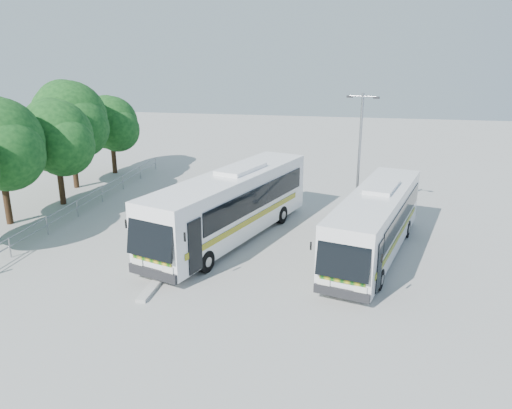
% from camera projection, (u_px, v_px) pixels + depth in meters
% --- Properties ---
extents(ground, '(100.00, 100.00, 0.00)m').
position_uv_depth(ground, '(234.00, 248.00, 24.29)').
color(ground, '#999994').
rests_on(ground, ground).
extents(kerb_divider, '(0.40, 16.00, 0.15)m').
position_uv_depth(kerb_divider, '(201.00, 230.00, 26.56)').
color(kerb_divider, '#B2B2AD').
rests_on(kerb_divider, ground).
extents(railing, '(0.06, 22.00, 1.00)m').
position_uv_depth(railing, '(86.00, 199.00, 29.61)').
color(railing, gray).
rests_on(railing, ground).
extents(tree_far_c, '(4.97, 4.69, 6.49)m').
position_uv_depth(tree_far_c, '(56.00, 136.00, 29.96)').
color(tree_far_c, '#382314').
rests_on(tree_far_c, ground).
extents(tree_far_d, '(5.62, 5.30, 7.33)m').
position_uv_depth(tree_far_d, '(70.00, 118.00, 33.47)').
color(tree_far_d, '#382314').
rests_on(tree_far_d, ground).
extents(tree_far_e, '(4.54, 4.28, 5.92)m').
position_uv_depth(tree_far_e, '(112.00, 123.00, 37.84)').
color(tree_far_e, '#382314').
rests_on(tree_far_e, ground).
extents(coach_main, '(6.20, 12.34, 3.39)m').
position_uv_depth(coach_main, '(231.00, 204.00, 24.93)').
color(coach_main, white).
rests_on(coach_main, ground).
extents(coach_adjacent, '(4.86, 11.06, 3.02)m').
position_uv_depth(coach_adjacent, '(375.00, 222.00, 23.07)').
color(coach_adjacent, silver).
rests_on(coach_adjacent, ground).
extents(lamppost, '(1.71, 0.59, 7.08)m').
position_uv_depth(lamppost, '(359.00, 152.00, 27.11)').
color(lamppost, gray).
rests_on(lamppost, ground).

